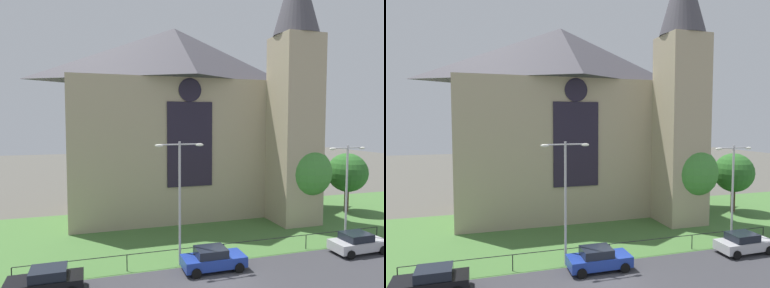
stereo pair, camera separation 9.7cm
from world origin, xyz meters
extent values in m
plane|color=#56544C|center=(0.00, 10.00, 0.00)|extent=(160.00, 160.00, 0.00)
cube|color=#477538|center=(0.00, 8.00, 0.00)|extent=(120.00, 20.00, 0.01)
cube|color=tan|center=(1.20, 17.14, 7.00)|extent=(22.00, 12.00, 14.00)
pyramid|color=#47444C|center=(1.20, 17.14, 17.00)|extent=(22.00, 12.00, 6.00)
cube|color=black|center=(1.20, 11.09, 7.70)|extent=(4.40, 0.16, 8.00)
cylinder|color=black|center=(1.20, 11.09, 12.80)|extent=(2.20, 0.15, 2.20)
cube|color=tan|center=(11.20, 9.14, 9.00)|extent=(4.00, 4.00, 18.00)
cylinder|color=black|center=(1.20, 2.50, 1.10)|extent=(27.38, 0.05, 0.05)
cylinder|color=black|center=(-12.49, 2.50, 0.55)|extent=(0.07, 0.07, 1.10)
cylinder|color=black|center=(-5.64, 2.50, 0.55)|extent=(0.06, 0.07, 1.10)
cylinder|color=black|center=(1.20, 2.50, 0.55)|extent=(0.06, 0.07, 1.10)
cylinder|color=black|center=(8.05, 2.50, 0.55)|extent=(0.07, 0.07, 1.10)
cylinder|color=black|center=(14.90, 2.50, 0.55)|extent=(0.07, 0.07, 1.10)
cylinder|color=#4C3823|center=(18.98, 10.69, 1.37)|extent=(0.46, 0.46, 2.73)
sphere|color=#2D6B28|center=(18.98, 10.69, 4.31)|extent=(4.22, 4.22, 4.22)
cylinder|color=#4C3823|center=(12.11, 8.57, 1.56)|extent=(0.69, 0.69, 3.12)
sphere|color=#428C38|center=(12.11, 8.57, 4.99)|extent=(4.98, 4.98, 4.98)
cylinder|color=#B2B2B7|center=(-2.07, 2.40, 4.26)|extent=(0.16, 0.16, 8.52)
cylinder|color=#B2B2B7|center=(-2.77, 2.40, 8.32)|extent=(1.40, 0.10, 0.10)
cylinder|color=#B2B2B7|center=(-1.37, 2.40, 8.32)|extent=(1.40, 0.10, 0.10)
ellipsoid|color=white|center=(-3.47, 2.40, 8.27)|extent=(0.57, 0.26, 0.20)
ellipsoid|color=white|center=(-0.67, 2.40, 8.27)|extent=(0.57, 0.26, 0.20)
cylinder|color=#B2B2B7|center=(11.62, 2.40, 3.99)|extent=(0.16, 0.16, 7.99)
cylinder|color=#B2B2B7|center=(10.92, 2.40, 7.79)|extent=(1.40, 0.10, 0.10)
cylinder|color=#B2B2B7|center=(12.32, 2.40, 7.79)|extent=(1.40, 0.10, 0.10)
ellipsoid|color=white|center=(10.22, 2.40, 7.74)|extent=(0.57, 0.26, 0.20)
ellipsoid|color=white|center=(13.02, 2.40, 7.74)|extent=(0.57, 0.26, 0.20)
cube|color=black|center=(-10.43, 0.81, 0.61)|extent=(4.20, 1.81, 0.70)
cube|color=black|center=(-10.23, 0.81, 1.23)|extent=(2.00, 1.61, 0.55)
cylinder|color=black|center=(-11.90, 1.71, 0.32)|extent=(0.64, 0.22, 0.64)
cylinder|color=black|center=(-8.96, 1.72, 0.32)|extent=(0.64, 0.22, 0.64)
cube|color=#1E3899|center=(-0.10, 1.08, 0.61)|extent=(4.21, 1.83, 0.70)
cube|color=black|center=(-0.30, 1.08, 1.23)|extent=(2.01, 1.61, 0.55)
cylinder|color=black|center=(1.37, 1.97, 0.32)|extent=(0.64, 0.22, 0.64)
cylinder|color=black|center=(1.36, 0.17, 0.32)|extent=(0.64, 0.22, 0.64)
cylinder|color=black|center=(-1.57, 1.99, 0.32)|extent=(0.64, 0.22, 0.64)
cylinder|color=black|center=(-1.58, 0.19, 0.32)|extent=(0.64, 0.22, 0.64)
cube|color=#B7B7BC|center=(11.38, 0.78, 0.61)|extent=(4.22, 1.86, 0.70)
cube|color=black|center=(11.18, 0.77, 1.23)|extent=(2.02, 1.63, 0.55)
cylinder|color=black|center=(12.84, 1.70, 0.32)|extent=(0.64, 0.23, 0.64)
cylinder|color=black|center=(12.86, -0.10, 0.32)|extent=(0.64, 0.23, 0.64)
cylinder|color=black|center=(9.90, 1.65, 0.32)|extent=(0.64, 0.23, 0.64)
cylinder|color=black|center=(9.92, -0.14, 0.32)|extent=(0.64, 0.23, 0.64)
camera|label=1|loc=(-7.79, -19.56, 9.84)|focal=31.75mm
camera|label=2|loc=(-7.70, -19.59, 9.84)|focal=31.75mm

